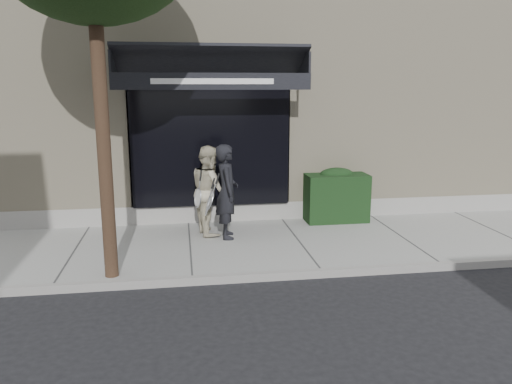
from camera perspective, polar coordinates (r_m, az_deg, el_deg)
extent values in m
plane|color=black|center=(9.38, 4.84, -6.20)|extent=(80.00, 80.00, 0.00)
cube|color=gray|center=(9.36, 4.85, -5.85)|extent=(20.00, 3.00, 0.12)
cube|color=gray|center=(7.95, 7.48, -9.17)|extent=(20.00, 0.10, 0.14)
cube|color=beige|center=(13.82, 0.14, 11.31)|extent=(14.00, 7.00, 5.50)
cube|color=gray|center=(10.91, 2.79, -2.19)|extent=(14.02, 0.42, 0.50)
cube|color=black|center=(10.29, -5.21, 5.69)|extent=(3.20, 0.30, 2.60)
cube|color=gray|center=(10.46, -14.08, 5.49)|extent=(0.08, 0.40, 2.60)
cube|color=gray|center=(10.65, 3.41, 5.94)|extent=(0.08, 0.40, 2.60)
cube|color=gray|center=(10.37, -5.41, 13.16)|extent=(3.36, 0.40, 0.12)
cube|color=black|center=(9.69, -5.18, 14.78)|extent=(3.60, 1.03, 0.55)
cube|color=black|center=(9.18, -4.93, 12.50)|extent=(3.60, 0.05, 0.30)
cube|color=white|center=(9.15, -4.92, 12.50)|extent=(2.20, 0.01, 0.10)
cube|color=black|center=(9.73, -16.01, 13.89)|extent=(0.04, 1.00, 0.45)
cube|color=black|center=(9.96, 5.43, 14.24)|extent=(0.04, 1.00, 0.45)
cube|color=black|center=(10.67, 9.10, -0.61)|extent=(1.30, 0.70, 1.00)
ellipsoid|color=black|center=(10.57, 9.19, 2.03)|extent=(0.71, 0.38, 0.27)
cylinder|color=black|center=(7.45, -17.15, 7.42)|extent=(0.20, 0.20, 4.80)
imported|color=black|center=(9.29, -3.35, 0.05)|extent=(0.43, 0.65, 1.77)
torus|color=silver|center=(9.04, -5.25, -0.98)|extent=(0.15, 0.32, 0.29)
cylinder|color=silver|center=(9.04, -5.25, -0.98)|extent=(0.12, 0.28, 0.26)
cylinder|color=silver|center=(9.04, -5.25, -0.98)|extent=(0.18, 0.04, 0.08)
cylinder|color=black|center=(9.04, -5.25, -0.98)|extent=(0.20, 0.05, 0.10)
torus|color=silver|center=(9.01, -5.54, -1.57)|extent=(0.11, 0.31, 0.30)
cylinder|color=silver|center=(9.01, -5.54, -1.57)|extent=(0.08, 0.27, 0.26)
cylinder|color=silver|center=(9.01, -5.54, -1.57)|extent=(0.18, 0.03, 0.06)
cylinder|color=black|center=(9.01, -5.54, -1.57)|extent=(0.20, 0.04, 0.08)
imported|color=beige|center=(9.59, -5.31, 0.24)|extent=(0.80, 0.94, 1.71)
torus|color=silver|center=(9.32, -6.66, -0.66)|extent=(0.16, 0.31, 0.30)
cylinder|color=silver|center=(9.32, -6.66, -0.66)|extent=(0.13, 0.27, 0.27)
cylinder|color=silver|center=(9.32, -6.66, -0.66)|extent=(0.18, 0.08, 0.05)
cylinder|color=black|center=(9.32, -6.66, -0.66)|extent=(0.20, 0.10, 0.06)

